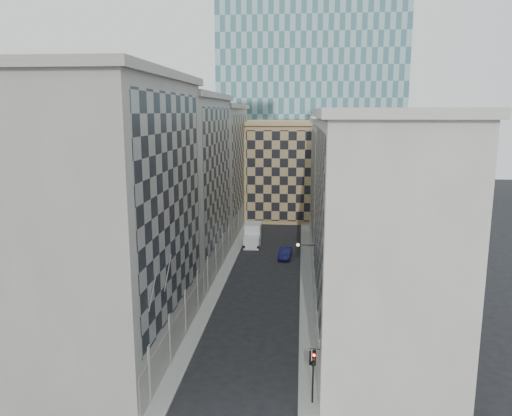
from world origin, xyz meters
The scene contains 15 objects.
sidewalk_west centered at (-5.25, 30.00, 0.07)m, with size 1.50×100.00×0.15m, color gray.
sidewalk_east centered at (5.25, 30.00, 0.07)m, with size 1.50×100.00×0.15m, color gray.
bldg_left_a centered at (-10.88, 11.00, 11.82)m, with size 10.80×22.80×23.70m.
bldg_left_b centered at (-10.88, 33.00, 11.32)m, with size 10.80×22.80×22.70m.
bldg_left_c centered at (-10.88, 55.00, 10.83)m, with size 10.80×22.80×21.70m.
bldg_right_a centered at (10.88, 15.00, 10.32)m, with size 10.80×26.80×20.70m.
bldg_right_b centered at (10.89, 42.00, 9.85)m, with size 10.80×28.80×19.70m.
tan_block centered at (2.00, 67.90, 9.44)m, with size 16.80×14.80×18.80m.
church_tower centered at (0.00, 82.00, 26.95)m, with size 7.20×7.20×51.50m.
flagpoles_left centered at (-5.90, 6.00, 8.00)m, with size 0.10×6.33×2.33m.
bracket_lamp centered at (4.38, 24.00, 6.20)m, with size 1.98×0.36×0.36m.
traffic_light centered at (5.51, 3.64, 2.95)m, with size 0.48×0.47×3.91m.
box_truck centered at (-2.97, 46.46, 1.42)m, with size 2.51×5.99×3.27m.
dark_car centered at (2.33, 39.55, 0.78)m, with size 1.65×4.72×1.56m, color #10113B.
shop_sign centered at (5.42, 3.74, 3.84)m, with size 0.79×0.69×0.76m.
Camera 1 is at (4.49, -28.76, 20.45)m, focal length 35.00 mm.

